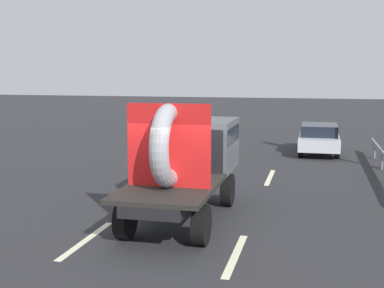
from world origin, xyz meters
The scene contains 8 objects.
ground_plane centered at (0.00, 0.00, 0.00)m, with size 120.00×120.00×0.00m, color #28282B.
flatbed_truck centered at (-0.02, 1.48, 1.53)m, with size 2.02×5.26×2.95m.
distant_sedan centered at (3.28, 12.16, 0.70)m, with size 1.72×4.01×1.31m.
lane_dash_left_near centered at (-1.67, -1.23, 0.00)m, with size 2.58×0.16×0.01m, color beige.
lane_dash_left_far centered at (-1.67, 6.62, 0.00)m, with size 2.61×0.16×0.01m, color beige.
lane_dash_right_near centered at (1.63, -1.37, 0.00)m, with size 2.47×0.16×0.01m, color beige.
lane_dash_right_far centered at (1.63, 6.36, 0.00)m, with size 2.64×0.16×0.01m, color beige.
oncoming_car centered at (-5.67, 19.37, 0.66)m, with size 1.62×3.77×1.23m.
Camera 1 is at (3.09, -11.01, 3.64)m, focal length 47.47 mm.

